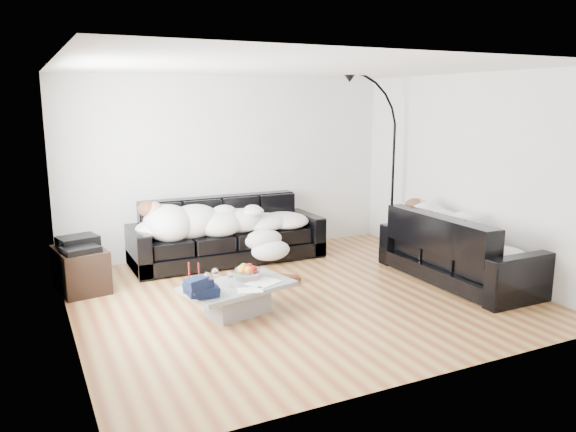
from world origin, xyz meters
name	(u,v)px	position (x,y,z in m)	size (l,w,h in m)	color
ground	(299,296)	(0.00, 0.00, 0.00)	(5.00, 5.00, 0.00)	brown
wall_back	(231,166)	(0.00, 2.25, 1.30)	(5.00, 0.02, 2.60)	silver
wall_left	(62,203)	(-2.50, 0.00, 1.30)	(0.02, 4.50, 2.60)	silver
wall_right	(468,174)	(2.50, 0.00, 1.30)	(0.02, 4.50, 2.60)	silver
ceiling	(300,67)	(0.00, 0.00, 2.60)	(5.00, 5.00, 0.00)	white
sofa_back	(228,231)	(-0.25, 1.75, 0.44)	(2.70, 0.93, 0.88)	black
sofa_right	(459,247)	(2.07, -0.36, 0.43)	(2.14, 0.92, 0.87)	black
sleeper_back	(228,217)	(-0.25, 1.70, 0.65)	(2.28, 0.79, 0.46)	white
sleeper_right	(460,231)	(2.07, -0.36, 0.64)	(1.84, 0.78, 0.45)	white
teal_cushion	(422,216)	(2.01, 0.30, 0.72)	(0.36, 0.30, 0.20)	#0F566B
coffee_table	(238,299)	(-0.85, -0.23, 0.17)	(1.14, 0.66, 0.33)	#939699
fruit_bowl	(247,271)	(-0.68, -0.09, 0.42)	(0.28, 0.28, 0.17)	white
wine_glass_a	(215,276)	(-1.06, -0.12, 0.42)	(0.07, 0.07, 0.17)	white
wine_glass_b	(207,280)	(-1.18, -0.21, 0.42)	(0.07, 0.07, 0.17)	white
wine_glass_c	(231,280)	(-0.95, -0.28, 0.41)	(0.07, 0.07, 0.17)	white
candle_left	(189,274)	(-1.31, -0.01, 0.45)	(0.04, 0.04, 0.24)	maroon
candle_right	(199,273)	(-1.21, -0.01, 0.44)	(0.04, 0.04, 0.22)	maroon
newspaper_a	(264,282)	(-0.58, -0.30, 0.34)	(0.34, 0.26, 0.01)	silver
newspaper_b	(250,290)	(-0.81, -0.47, 0.34)	(0.25, 0.18, 0.01)	silver
navy_jacket	(198,282)	(-1.34, -0.45, 0.49)	(0.32, 0.27, 0.16)	black
shoes	(284,281)	(0.01, 0.43, 0.05)	(0.43, 0.32, 0.10)	#472311
av_cabinet	(81,269)	(-2.27, 1.33, 0.26)	(0.52, 0.75, 0.52)	black
stereo	(79,243)	(-2.27, 1.33, 0.58)	(0.44, 0.34, 0.13)	black
floor_lamp	(393,173)	(2.24, 1.29, 1.17)	(0.85, 0.34, 2.34)	black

